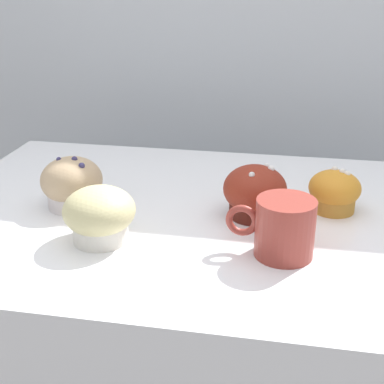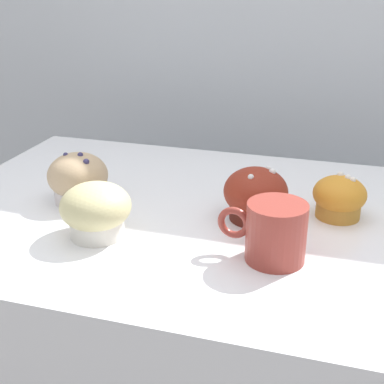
# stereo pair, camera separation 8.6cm
# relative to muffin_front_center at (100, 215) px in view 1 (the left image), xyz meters

# --- Properties ---
(wall_back) EXTENTS (3.20, 0.10, 1.80)m
(wall_back) POSITION_rel_muffin_front_center_xyz_m (0.16, 0.73, -0.05)
(wall_back) COLOR silver
(wall_back) RESTS_ON ground
(muffin_front_center) EXTENTS (0.11, 0.11, 0.08)m
(muffin_front_center) POSITION_rel_muffin_front_center_xyz_m (0.00, 0.00, 0.00)
(muffin_front_center) COLOR white
(muffin_front_center) RESTS_ON display_counter
(muffin_back_left) EXTENTS (0.09, 0.09, 0.07)m
(muffin_back_left) POSITION_rel_muffin_front_center_xyz_m (0.35, 0.18, -0.01)
(muffin_back_left) COLOR #C18431
(muffin_back_left) RESTS_ON display_counter
(muffin_back_right) EXTENTS (0.10, 0.10, 0.09)m
(muffin_back_right) POSITION_rel_muffin_front_center_xyz_m (-0.09, 0.11, -0.00)
(muffin_back_right) COLOR silver
(muffin_back_right) RESTS_ON display_counter
(muffin_front_left) EXTENTS (0.10, 0.10, 0.09)m
(muffin_front_left) POSITION_rel_muffin_front_center_xyz_m (0.22, 0.13, -0.00)
(muffin_front_left) COLOR #4E1A13
(muffin_front_left) RESTS_ON display_counter
(coffee_cup) EXTENTS (0.13, 0.08, 0.09)m
(coffee_cup) POSITION_rel_muffin_front_center_xyz_m (0.27, 0.01, 0.00)
(coffee_cup) COLOR #99382D
(coffee_cup) RESTS_ON display_counter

